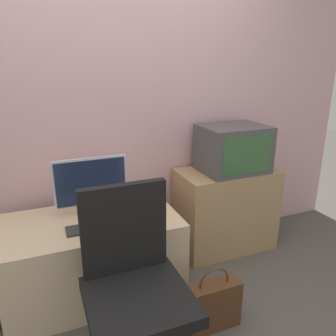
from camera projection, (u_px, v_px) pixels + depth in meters
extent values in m
cube|color=#CC9EA3|center=(109.00, 97.00, 2.42)|extent=(4.40, 0.05, 2.60)
cube|color=#CCB289|center=(94.00, 255.00, 2.26)|extent=(1.15, 0.65, 0.55)
cube|color=#A37F56|center=(225.00, 209.00, 2.80)|extent=(0.81, 0.45, 0.70)
cylinder|color=silver|center=(93.00, 213.00, 2.26)|extent=(0.19, 0.19, 0.02)
cylinder|color=silver|center=(93.00, 207.00, 2.24)|extent=(0.08, 0.08, 0.07)
cube|color=silver|center=(91.00, 181.00, 2.19)|extent=(0.49, 0.01, 0.33)
cube|color=#19233D|center=(91.00, 182.00, 2.18)|extent=(0.46, 0.02, 0.30)
cube|color=#2D2D2D|center=(94.00, 227.00, 2.06)|extent=(0.34, 0.13, 0.01)
ellipsoid|color=#4C4C51|center=(129.00, 221.00, 2.13)|extent=(0.07, 0.04, 0.03)
cube|color=#474747|center=(233.00, 148.00, 2.63)|extent=(0.51, 0.41, 0.37)
cube|color=#335B33|center=(247.00, 155.00, 2.45)|extent=(0.42, 0.01, 0.29)
cylinder|color=#4C4C51|center=(140.00, 333.00, 1.71)|extent=(0.05, 0.05, 0.34)
cube|color=black|center=(139.00, 301.00, 1.64)|extent=(0.52, 0.52, 0.07)
cube|color=black|center=(124.00, 229.00, 1.76)|extent=(0.47, 0.05, 0.51)
cube|color=#4C2D19|center=(213.00, 305.00, 1.97)|extent=(0.33, 0.12, 0.30)
torus|color=#4C2D19|center=(214.00, 282.00, 1.92)|extent=(0.19, 0.01, 0.19)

